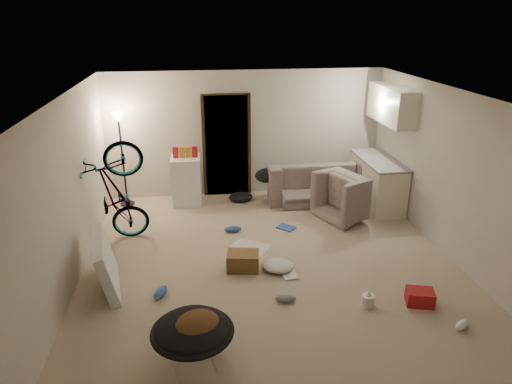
{
  "coord_description": "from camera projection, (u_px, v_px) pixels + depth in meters",
  "views": [
    {
      "loc": [
        -1.04,
        -5.87,
        3.51
      ],
      "look_at": [
        -0.14,
        0.6,
        0.94
      ],
      "focal_mm": 32.0,
      "sensor_mm": 36.0,
      "label": 1
    }
  ],
  "objects": [
    {
      "name": "floor",
      "position": [
        270.0,
        265.0,
        6.84
      ],
      "size": [
        5.5,
        6.0,
        0.02
      ],
      "primitive_type": "cube",
      "color": "tan",
      "rests_on": "ground"
    },
    {
      "name": "ceiling",
      "position": [
        273.0,
        95.0,
        5.91
      ],
      "size": [
        5.5,
        6.0,
        0.02
      ],
      "primitive_type": "cube",
      "color": "white",
      "rests_on": "wall_back"
    },
    {
      "name": "wall_back",
      "position": [
        246.0,
        134.0,
        9.15
      ],
      "size": [
        5.5,
        0.02,
        2.5
      ],
      "primitive_type": "cube",
      "color": "beige",
      "rests_on": "floor"
    },
    {
      "name": "wall_front",
      "position": [
        336.0,
        320.0,
        3.6
      ],
      "size": [
        5.5,
        0.02,
        2.5
      ],
      "primitive_type": "cube",
      "color": "beige",
      "rests_on": "floor"
    },
    {
      "name": "wall_left",
      "position": [
        66.0,
        196.0,
        6.02
      ],
      "size": [
        0.02,
        6.0,
        2.5
      ],
      "primitive_type": "cube",
      "color": "beige",
      "rests_on": "floor"
    },
    {
      "name": "wall_right",
      "position": [
        456.0,
        177.0,
        6.73
      ],
      "size": [
        0.02,
        6.0,
        2.5
      ],
      "primitive_type": "cube",
      "color": "beige",
      "rests_on": "floor"
    },
    {
      "name": "doorway",
      "position": [
        227.0,
        146.0,
        9.14
      ],
      "size": [
        0.85,
        0.1,
        2.04
      ],
      "primitive_type": "cube",
      "color": "black",
      "rests_on": "floor"
    },
    {
      "name": "door_trim",
      "position": [
        227.0,
        146.0,
        9.12
      ],
      "size": [
        0.97,
        0.04,
        2.1
      ],
      "primitive_type": "cube",
      "color": "black",
      "rests_on": "floor"
    },
    {
      "name": "floor_lamp",
      "position": [
        121.0,
        140.0,
        8.49
      ],
      "size": [
        0.28,
        0.28,
        1.81
      ],
      "color": "black",
      "rests_on": "floor"
    },
    {
      "name": "kitchen_counter",
      "position": [
        377.0,
        183.0,
        8.83
      ],
      "size": [
        0.6,
        1.5,
        0.88
      ],
      "primitive_type": "cube",
      "color": "beige",
      "rests_on": "floor"
    },
    {
      "name": "counter_top",
      "position": [
        379.0,
        160.0,
        8.66
      ],
      "size": [
        0.64,
        1.54,
        0.04
      ],
      "primitive_type": "cube",
      "color": "gray",
      "rests_on": "kitchen_counter"
    },
    {
      "name": "kitchen_uppers",
      "position": [
        392.0,
        105.0,
        8.29
      ],
      "size": [
        0.38,
        1.4,
        0.65
      ],
      "primitive_type": "cube",
      "color": "beige",
      "rests_on": "wall_right"
    },
    {
      "name": "sofa",
      "position": [
        315.0,
        185.0,
        9.15
      ],
      "size": [
        1.98,
        0.79,
        0.58
      ],
      "primitive_type": "imported",
      "rotation": [
        0.0,
        0.0,
        3.15
      ],
      "color": "#353C34",
      "rests_on": "floor"
    },
    {
      "name": "armchair",
      "position": [
        353.0,
        200.0,
        8.37
      ],
      "size": [
        1.15,
        1.21,
        0.62
      ],
      "primitive_type": "imported",
      "rotation": [
        0.0,
        0.0,
        1.98
      ],
      "color": "#353C34",
      "rests_on": "floor"
    },
    {
      "name": "bicycle",
      "position": [
        119.0,
        215.0,
        7.36
      ],
      "size": [
        1.83,
        0.94,
        1.02
      ],
      "primitive_type": "imported",
      "rotation": [
        0.0,
        -0.17,
        1.67
      ],
      "color": "black",
      "rests_on": "floor"
    },
    {
      "name": "book_asset",
      "position": [
        212.0,
        358.0,
        4.96
      ],
      "size": [
        0.28,
        0.28,
        0.02
      ],
      "primitive_type": "imported",
      "rotation": [
        0.0,
        0.0,
        0.82
      ],
      "color": "#A4181B",
      "rests_on": "floor"
    },
    {
      "name": "mini_fridge",
      "position": [
        186.0,
        181.0,
        8.85
      ],
      "size": [
        0.57,
        0.57,
        0.94
      ],
      "primitive_type": "cube",
      "rotation": [
        0.0,
        0.0,
        -0.02
      ],
      "color": "white",
      "rests_on": "floor"
    },
    {
      "name": "snack_box_0",
      "position": [
        176.0,
        155.0,
        8.63
      ],
      "size": [
        0.11,
        0.08,
        0.3
      ],
      "primitive_type": "cube",
      "rotation": [
        0.0,
        0.0,
        -0.11
      ],
      "color": "#A4181B",
      "rests_on": "mini_fridge"
    },
    {
      "name": "snack_box_1",
      "position": [
        182.0,
        155.0,
        8.65
      ],
      "size": [
        0.11,
        0.08,
        0.3
      ],
      "primitive_type": "cube",
      "rotation": [
        0.0,
        0.0,
        -0.09
      ],
      "color": "orange",
      "rests_on": "mini_fridge"
    },
    {
      "name": "snack_box_2",
      "position": [
        189.0,
        154.0,
        8.67
      ],
      "size": [
        0.11,
        0.08,
        0.3
      ],
      "primitive_type": "cube",
      "rotation": [
        0.0,
        0.0,
        0.16
      ],
      "color": "gold",
      "rests_on": "mini_fridge"
    },
    {
      "name": "snack_box_3",
      "position": [
        195.0,
        154.0,
        8.68
      ],
      "size": [
        0.11,
        0.08,
        0.3
      ],
      "primitive_type": "cube",
      "rotation": [
        0.0,
        0.0,
        0.15
      ],
      "color": "#A4181B",
      "rests_on": "mini_fridge"
    },
    {
      "name": "saucer_chair",
      "position": [
        193.0,
        338.0,
        4.73
      ],
      "size": [
        0.87,
        0.87,
        0.62
      ],
      "color": "silver",
      "rests_on": "floor"
    },
    {
      "name": "hoodie",
      "position": [
        197.0,
        324.0,
        4.64
      ],
      "size": [
        0.61,
        0.58,
        0.22
      ],
      "primitive_type": "ellipsoid",
      "rotation": [
        0.0,
        0.0,
        0.49
      ],
      "color": "brown",
      "rests_on": "saucer_chair"
    },
    {
      "name": "sofa_drape",
      "position": [
        269.0,
        175.0,
        8.94
      ],
      "size": [
        0.66,
        0.59,
        0.28
      ],
      "primitive_type": "ellipsoid",
      "rotation": [
        0.0,
        0.0,
        0.26
      ],
      "color": "black",
      "rests_on": "sofa"
    },
    {
      "name": "tv_box",
      "position": [
        106.0,
        264.0,
        6.13
      ],
      "size": [
        0.47,
        1.12,
        0.73
      ],
      "primitive_type": "cube",
      "rotation": [
        0.0,
        -0.21,
        0.18
      ],
      "color": "silver",
      "rests_on": "floor"
    },
    {
      "name": "drink_case_a",
      "position": [
        243.0,
        261.0,
        6.66
      ],
      "size": [
        0.51,
        0.4,
        0.26
      ],
      "primitive_type": "cube",
      "rotation": [
        0.0,
        0.0,
        -0.16
      ],
      "color": "brown",
      "rests_on": "floor"
    },
    {
      "name": "drink_case_b",
      "position": [
        420.0,
        297.0,
        5.87
      ],
      "size": [
        0.4,
        0.34,
        0.2
      ],
      "primitive_type": "cube",
      "rotation": [
        0.0,
        0.0,
        -0.28
      ],
      "color": "#A4181B",
      "rests_on": "floor"
    },
    {
      "name": "juicer",
      "position": [
        368.0,
        300.0,
        5.82
      ],
      "size": [
        0.16,
        0.16,
        0.23
      ],
      "color": "silver",
      "rests_on": "floor"
    },
    {
      "name": "newspaper",
      "position": [
        249.0,
        248.0,
        7.31
      ],
      "size": [
        0.74,
        0.7,
        0.01
      ],
      "primitive_type": "cube",
      "rotation": [
        0.0,
        0.0,
        1.0
      ],
      "color": "beige",
      "rests_on": "floor"
    },
    {
      "name": "book_blue",
      "position": [
        286.0,
        228.0,
        7.96
      ],
      "size": [
        0.36,
        0.35,
        0.03
      ],
      "primitive_type": "cube",
      "rotation": [
        0.0,
        0.0,
        0.81
      ],
      "color": "#2D4EA3",
      "rests_on": "floor"
    },
    {
      "name": "book_white",
      "position": [
        290.0,
        275.0,
        6.53
      ],
      "size": [
        0.23,
        0.29,
        0.03
      ],
      "primitive_type": "cube",
      "rotation": [
        0.0,
        0.0,
        0.08
      ],
      "color": "silver",
      "rests_on": "floor"
    },
    {
      "name": "shoe_0",
      "position": [
        233.0,
        229.0,
        7.81
      ],
      "size": [
        0.3,
        0.13,
        0.11
      ],
      "primitive_type": "ellipsoid",
      "rotation": [
        0.0,
        0.0,
        -0.02
      ],
      "color": "#2D4EA3",
      "rests_on": "floor"
    },
    {
      "name": "shoe_2",
      "position": [
        161.0,
        292.0,
        6.05
      ],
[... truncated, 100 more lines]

